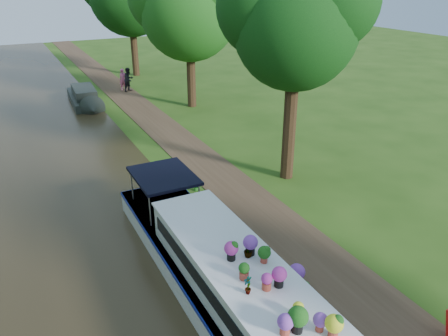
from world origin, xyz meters
TOP-DOWN VIEW (x-y plane):
  - ground at (0.00, 0.00)m, footprint 100.00×100.00m
  - canal_water at (-6.00, 0.00)m, footprint 10.00×100.00m
  - towpath at (1.20, 0.00)m, footprint 2.20×100.00m
  - plant_boat at (-2.25, -3.53)m, footprint 2.29×13.52m
  - tree_near_overhang at (3.79, 3.06)m, footprint 5.52×5.28m
  - tree_near_mid at (4.48, 15.08)m, footprint 6.90×6.60m
  - second_boat at (-1.75, 18.69)m, footprint 1.98×6.00m
  - pedestrian_pink at (1.62, 21.26)m, footprint 0.60×0.42m
  - pedestrian_dark at (1.90, 20.72)m, footprint 1.07×1.00m
  - verge_plant at (-0.25, 3.58)m, footprint 0.39×0.35m

SIDE VIEW (x-z plane):
  - ground at x=0.00m, z-range 0.00..0.00m
  - canal_water at x=-6.00m, z-range 0.00..0.02m
  - towpath at x=1.20m, z-range 0.00..0.03m
  - verge_plant at x=-0.25m, z-range 0.00..0.39m
  - second_boat at x=-1.75m, z-range -0.10..1.04m
  - pedestrian_pink at x=1.62m, z-range 0.03..1.62m
  - plant_boat at x=-2.25m, z-range -0.29..2.00m
  - pedestrian_dark at x=1.90m, z-range 0.03..1.77m
  - tree_near_mid at x=4.48m, z-range 1.74..11.14m
  - tree_near_overhang at x=3.79m, z-range 2.11..11.10m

